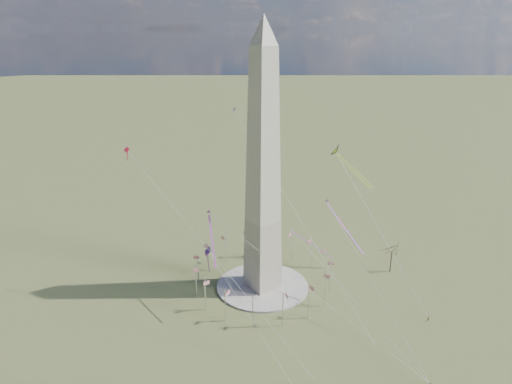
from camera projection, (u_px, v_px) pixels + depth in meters
ground at (262, 287)px, 179.93m from camera, size 2000.00×2000.00×0.00m
plaza at (262, 286)px, 179.80m from camera, size 36.00×36.00×0.80m
washington_monument at (263, 171)px, 163.75m from camera, size 15.56×15.56×100.00m
flagpole_ring at (263, 271)px, 177.48m from camera, size 54.40×54.40×13.00m
tree_near at (392, 249)px, 187.83m from camera, size 8.37×8.37×14.65m
person_east at (428, 319)px, 158.68m from camera, size 0.79×0.62×1.92m
kite_delta_black at (338, 153)px, 189.45m from camera, size 9.90×19.83×16.15m
kite_diamond_purple at (208, 254)px, 163.35m from camera, size 2.63×3.70×10.84m
kite_streamer_left at (339, 219)px, 168.79m from camera, size 2.80×21.38×14.67m
kite_streamer_mid at (211, 232)px, 160.07m from camera, size 9.66×18.15×13.47m
kite_streamer_right at (305, 240)px, 191.61m from camera, size 13.84×14.95×13.19m
kite_small_red at (127, 151)px, 161.32m from camera, size 1.77×1.75×5.09m
kite_small_white at (234, 110)px, 195.60m from camera, size 1.43×2.19×4.75m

